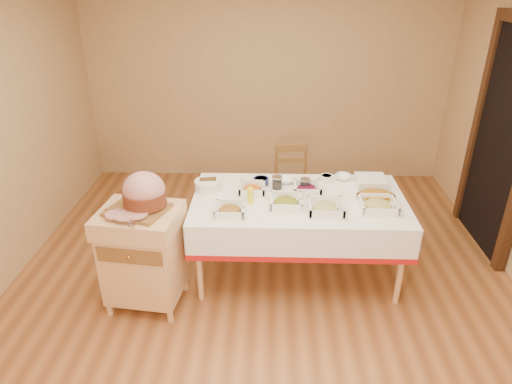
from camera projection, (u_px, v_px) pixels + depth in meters
room_shell at (264, 152)px, 3.40m from camera, size 5.00×5.00×5.00m
doorway at (502, 138)px, 4.23m from camera, size 0.09×1.10×2.20m
dining_table at (298, 215)px, 3.97m from camera, size 1.82×1.02×0.76m
butcher_cart at (143, 252)px, 3.64m from camera, size 0.67×0.58×0.87m
dining_chair at (292, 184)px, 4.95m from camera, size 0.41×0.39×0.83m
ham_on_board at (143, 194)px, 3.45m from camera, size 0.46×0.44×0.30m
serving_dish_a at (230, 210)px, 3.64m from camera, size 0.25×0.24×0.11m
serving_dish_b at (286, 202)px, 3.76m from camera, size 0.27×0.27×0.11m
serving_dish_c at (326, 208)px, 3.67m from camera, size 0.28×0.28×0.11m
serving_dish_d at (378, 205)px, 3.71m from camera, size 0.29×0.29×0.11m
serving_dish_e at (252, 189)px, 3.99m from camera, size 0.23×0.22×0.11m
serving_dish_f at (307, 188)px, 3.99m from camera, size 0.25×0.24×0.11m
small_bowl_left at (211, 180)px, 4.17m from camera, size 0.11×0.11×0.05m
small_bowl_mid at (261, 181)px, 4.14m from camera, size 0.14×0.14×0.06m
small_bowl_right at (326, 178)px, 4.20m from camera, size 0.11×0.11×0.06m
bowl_white_imported at (286, 180)px, 4.18m from camera, size 0.19×0.19×0.04m
bowl_small_imported at (343, 177)px, 4.24m from camera, size 0.15×0.15×0.05m
preserve_jar_left at (277, 183)px, 4.06m from camera, size 0.09×0.09×0.12m
preserve_jar_right at (305, 185)px, 4.01m from camera, size 0.09×0.09×0.12m
mustard_bottle at (250, 195)px, 3.80m from camera, size 0.05×0.05×0.17m
bread_basket at (208, 185)px, 4.04m from camera, size 0.24×0.24×0.11m
plate_stack at (371, 181)px, 4.12m from camera, size 0.26×0.26×0.08m
brass_platter at (376, 196)px, 3.90m from camera, size 0.33×0.24×0.04m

